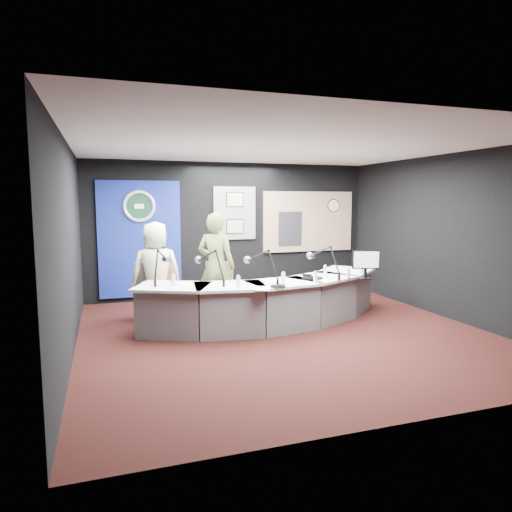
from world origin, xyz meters
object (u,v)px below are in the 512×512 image
object	(u,v)px
person_man	(156,272)
person_woman	(216,266)
armchair_right	(216,295)
armchair_left	(157,292)
broadcast_desk	(270,302)

from	to	relation	value
person_man	person_woman	distance (m)	1.00
armchair_right	person_woman	world-z (taller)	person_woman
armchair_left	broadcast_desk	bearing A→B (deg)	-8.89
person_woman	person_man	bearing A→B (deg)	25.29
armchair_left	person_man	bearing A→B (deg)	16.03
person_man	person_woman	xyz separation A→B (m)	(0.97, -0.21, 0.07)
broadcast_desk	person_man	bearing A→B (deg)	155.08
armchair_left	person_woman	size ratio (longest dim) A/B	0.54
broadcast_desk	armchair_left	xyz separation A→B (m)	(-1.72, 0.80, 0.11)
broadcast_desk	armchair_left	bearing A→B (deg)	155.08
armchair_right	person_man	size ratio (longest dim) A/B	0.51
broadcast_desk	person_man	xyz separation A→B (m)	(-1.72, 0.80, 0.46)
person_man	broadcast_desk	bearing A→B (deg)	155.90
armchair_right	person_man	xyz separation A→B (m)	(-0.97, 0.21, 0.41)
armchair_right	person_man	world-z (taller)	person_man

